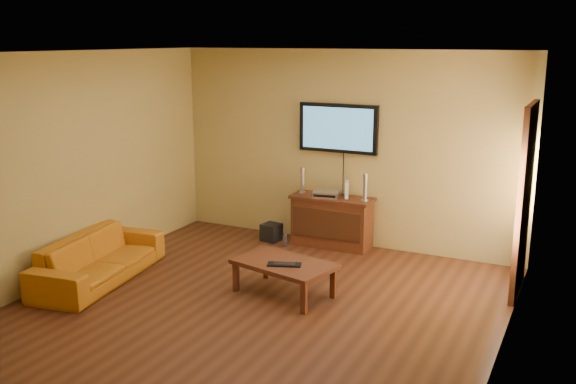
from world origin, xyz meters
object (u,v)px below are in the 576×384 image
Objects in this scene: television at (338,128)px; bottle at (285,241)px; sofa at (98,251)px; speaker_right at (365,189)px; media_console at (332,221)px; speaker_left at (302,181)px; av_receiver at (326,194)px; keyboard at (284,264)px; game_console at (347,189)px; subwoofer at (271,232)px; coffee_table at (284,266)px.

television is 1.72m from bottle.
speaker_right is at bearing -54.20° from sofa.
television is at bearing 90.00° from media_console.
av_receiver is (0.40, -0.07, -0.13)m from speaker_left.
bottle is 1.84m from keyboard.
subwoofer is at bearing 169.84° from game_console.
game_console reaches higher than coffee_table.
media_console is 1.01× the size of television.
coffee_table is at bearing 117.78° from keyboard.
media_console is at bearing 177.76° from speaker_right.
speaker_left is 1.89× the size of bottle.
coffee_table is 0.12m from keyboard.
game_console is 1.12m from bottle.
television is 1.78m from subwoofer.
keyboard is at bearing -86.30° from sofa.
sofa is 5.16× the size of speaker_left.
av_receiver reaches higher than sofa.
coffee_table is 5.24× the size of game_console.
av_receiver is at bearing -177.71° from speaker_right.
keyboard is (0.05, -0.10, 0.06)m from coffee_table.
media_console is 3.15m from sofa.
speaker_right is 0.56m from av_receiver.
game_console is (-0.28, 0.05, -0.05)m from speaker_right.
game_console is at bearing -50.17° from sofa.
sofa is (-2.01, -2.43, 0.01)m from media_console.
sofa is at bearing -151.77° from game_console.
game_console reaches higher than bottle.
speaker_left is 1.56× the size of game_console.
coffee_table is 3.45× the size of av_receiver.
speaker_right is 1.59× the size of game_console.
bottle is (-0.57, -0.33, -0.27)m from media_console.
speaker_right is (0.30, 1.84, 0.54)m from coffee_table.
subwoofer is at bearing 121.42° from keyboard.
keyboard is (1.10, -1.81, 0.28)m from subwoofer.
television is at bearing 17.64° from speaker_left.
coffee_table is 1.94m from speaker_right.
sofa is at bearing -124.45° from bottle.
media_console is at bearing 29.93° from bottle.
game_console is (0.02, 1.89, 0.49)m from coffee_table.
subwoofer is at bearing 177.03° from av_receiver.
media_console is 4.67× the size of subwoofer.
keyboard is at bearing -83.81° from television.
coffee_table is 1.88m from av_receiver.
subwoofer is at bearing -34.81° from sofa.
subwoofer is (-0.87, -0.33, -1.52)m from television.
media_console is at bearing -3.87° from speaker_left.
media_console is at bearing 169.81° from game_console.
television is 2.42m from coffee_table.
speaker_left is 1.03× the size of av_receiver.
sofa is 5.08× the size of speaker_right.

